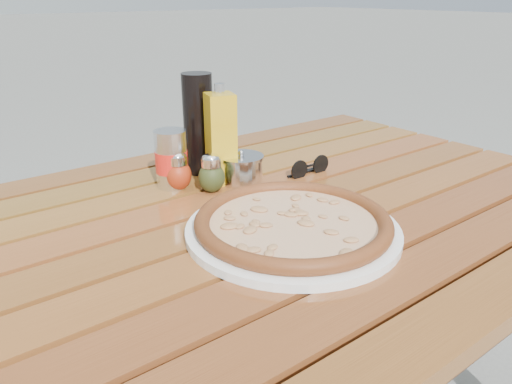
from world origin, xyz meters
TOP-DOWN VIEW (x-y plane):
  - table at (0.00, -0.00)m, footprint 1.40×0.90m
  - plate at (-0.02, -0.11)m, footprint 0.45×0.45m
  - pizza at (-0.02, -0.11)m, footprint 0.44×0.44m
  - pepper_shaker at (-0.07, 0.19)m, footprint 0.06×0.06m
  - oregano_shaker at (-0.02, 0.14)m, footprint 0.07×0.07m
  - dark_bottle at (0.02, 0.26)m, footprint 0.08×0.08m
  - soda_can at (-0.07, 0.21)m, footprint 0.08×0.08m
  - olive_oil_cruet at (0.02, 0.17)m, footprint 0.07×0.07m
  - parmesan_tin at (0.06, 0.14)m, footprint 0.10×0.10m
  - sunglasses at (0.20, 0.09)m, footprint 0.11×0.02m

SIDE VIEW (x-z plane):
  - table at x=0.00m, z-range 0.30..1.05m
  - plate at x=-0.02m, z-range 0.75..0.76m
  - sunglasses at x=0.20m, z-range 0.74..0.79m
  - pizza at x=-0.02m, z-range 0.76..0.79m
  - parmesan_tin at x=0.06m, z-range 0.74..0.82m
  - pepper_shaker at x=-0.07m, z-range 0.75..0.83m
  - oregano_shaker at x=-0.02m, z-range 0.75..0.83m
  - soda_can at x=-0.07m, z-range 0.75..0.87m
  - olive_oil_cruet at x=0.02m, z-range 0.74..0.95m
  - dark_bottle at x=0.02m, z-range 0.75..0.97m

